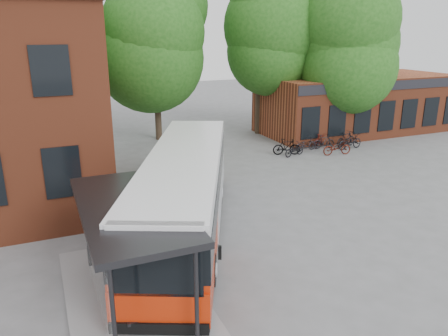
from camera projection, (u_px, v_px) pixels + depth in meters
name	position (u px, v px, depth m)	size (l,w,h in m)	color
ground	(266.00, 255.00, 14.29)	(100.00, 100.00, 0.00)	#5E5E60
shop_row	(357.00, 103.00, 31.61)	(14.00, 6.20, 4.00)	brown
bus_shelter	(133.00, 256.00, 11.29)	(3.60, 7.00, 2.90)	#28282B
bike_rail	(322.00, 148.00, 26.49)	(5.20, 0.10, 0.38)	#28282B
tree_0	(38.00, 59.00, 24.41)	(7.92, 7.92, 11.00)	#1D4D14
tree_1	(156.00, 60.00, 28.01)	(7.92, 7.92, 10.40)	#1D4D14
tree_2	(260.00, 54.00, 29.68)	(7.92, 7.92, 11.00)	#1D4D14
tree_3	(356.00, 69.00, 28.31)	(7.04, 7.04, 9.28)	#1D4D14
city_bus	(185.00, 195.00, 15.40)	(2.50, 11.73, 2.98)	#B72408
bicycle_0	(294.00, 149.00, 25.49)	(0.53, 1.52, 0.80)	black
bicycle_1	(287.00, 147.00, 25.71)	(0.46, 1.62, 0.97)	black
bicycle_2	(306.00, 144.00, 26.56)	(0.56, 1.59, 0.84)	#222329
bicycle_3	(320.00, 140.00, 27.39)	(0.42, 1.49, 0.89)	#5F1110
bicycle_4	(337.00, 147.00, 25.69)	(0.61, 1.75, 0.92)	#4B170C
bicycle_5	(324.00, 142.00, 27.10)	(0.41, 1.47, 0.88)	black
bicycle_6	(350.00, 142.00, 26.96)	(0.64, 1.83, 0.96)	black
bicycle_7	(346.00, 139.00, 27.47)	(0.48, 1.69, 1.01)	black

